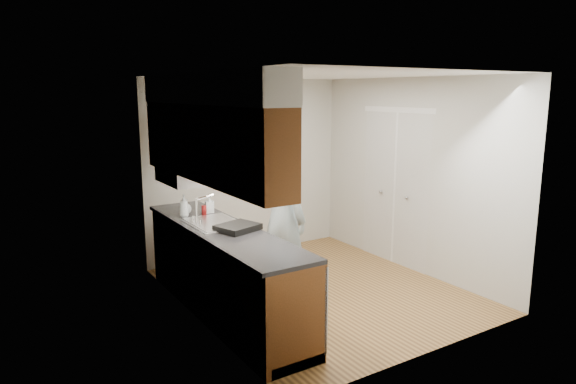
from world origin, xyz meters
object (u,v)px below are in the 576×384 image
(person, at_px, (283,206))
(soap_bottle_c, at_px, (186,206))
(dish_rack, at_px, (238,227))
(soap_bottle_b, at_px, (209,204))
(soda_can, at_px, (204,210))
(soap_bottle_a, at_px, (184,206))

(person, bearing_deg, soap_bottle_c, 42.56)
(soap_bottle_c, distance_m, dish_rack, 0.98)
(soap_bottle_b, relative_size, soap_bottle_c, 1.17)
(soap_bottle_c, distance_m, soda_can, 0.22)
(person, height_order, soap_bottle_b, person)
(soda_can, height_order, dish_rack, soda_can)
(soap_bottle_a, relative_size, soap_bottle_c, 1.48)
(soap_bottle_c, relative_size, soda_can, 1.64)
(soap_bottle_b, bearing_deg, person, -45.77)
(soda_can, bearing_deg, soap_bottle_a, 177.69)
(soap_bottle_b, distance_m, dish_rack, 0.87)
(soap_bottle_b, height_order, soap_bottle_c, soap_bottle_b)
(person, xyz_separation_m, soap_bottle_a, (-0.93, 0.59, 0.00))
(soap_bottle_b, relative_size, dish_rack, 0.51)
(soap_bottle_a, distance_m, soap_bottle_c, 0.16)
(soap_bottle_c, bearing_deg, soda_can, -40.77)
(soap_bottle_a, bearing_deg, soap_bottle_b, 6.67)
(soap_bottle_b, distance_m, soap_bottle_c, 0.27)
(soap_bottle_b, xyz_separation_m, soap_bottle_c, (-0.25, 0.10, -0.01))
(soap_bottle_a, distance_m, soap_bottle_b, 0.33)
(soap_bottle_b, xyz_separation_m, soda_can, (-0.09, -0.05, -0.05))
(soap_bottle_a, bearing_deg, soda_can, -2.31)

